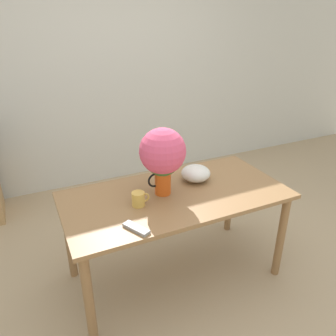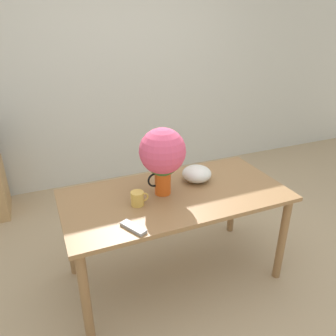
{
  "view_description": "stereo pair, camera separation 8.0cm",
  "coord_description": "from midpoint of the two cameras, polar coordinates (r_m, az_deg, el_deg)",
  "views": [
    {
      "loc": [
        -1.03,
        -1.75,
        1.88
      ],
      "look_at": [
        -0.15,
        0.11,
        0.93
      ],
      "focal_mm": 35.0,
      "sensor_mm": 36.0,
      "label": 1
    },
    {
      "loc": [
        -0.96,
        -1.78,
        1.88
      ],
      "look_at": [
        -0.15,
        0.11,
        0.93
      ],
      "focal_mm": 35.0,
      "sensor_mm": 36.0,
      "label": 2
    }
  ],
  "objects": [
    {
      "name": "ground_plane",
      "position": [
        2.76,
        4.91,
        -18.16
      ],
      "size": [
        12.0,
        12.0,
        0.0
      ],
      "primitive_type": "plane",
      "color": "tan"
    },
    {
      "name": "wall_back",
      "position": [
        3.92,
        -8.41,
        16.1
      ],
      "size": [
        8.0,
        0.05,
        2.6
      ],
      "color": "silver",
      "rests_on": "ground_plane"
    },
    {
      "name": "table",
      "position": [
        2.38,
        2.28,
        -6.44
      ],
      "size": [
        1.59,
        0.79,
        0.74
      ],
      "color": "olive",
      "rests_on": "ground_plane"
    },
    {
      "name": "flower_vase",
      "position": [
        2.21,
        0.07,
        2.28
      ],
      "size": [
        0.32,
        0.32,
        0.48
      ],
      "color": "#E05619",
      "rests_on": "table"
    },
    {
      "name": "coffee_mug",
      "position": [
        2.18,
        -4.24,
        -5.3
      ],
      "size": [
        0.12,
        0.09,
        0.1
      ],
      "color": "gold",
      "rests_on": "table"
    },
    {
      "name": "white_bowl",
      "position": [
        2.5,
        5.94,
        -1.0
      ],
      "size": [
        0.22,
        0.22,
        0.12
      ],
      "color": "silver",
      "rests_on": "table"
    },
    {
      "name": "remote_control",
      "position": [
        1.97,
        -4.88,
        -10.31
      ],
      "size": [
        0.13,
        0.18,
        0.02
      ],
      "color": "#999999",
      "rests_on": "table"
    }
  ]
}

